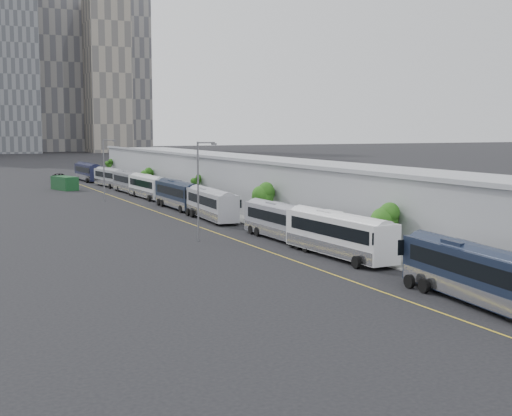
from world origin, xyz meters
TOP-DOWN VIEW (x-y plane):
  - sidewalk at (9.00, 55.00)m, footprint 10.00×170.00m
  - lane_line at (-1.50, 55.00)m, footprint 0.12×160.00m
  - depot at (12.99, 55.00)m, footprint 12.45×160.40m
  - bus_1 at (2.13, 18.30)m, footprint 3.87×13.02m
  - bus_2 at (2.67, 35.35)m, footprint 3.33×13.38m
  - bus_3 at (2.69, 46.02)m, footprint 2.76×12.34m
  - bus_4 at (2.02, 63.28)m, footprint 3.43×13.03m
  - bus_5 at (2.34, 76.39)m, footprint 2.92×13.11m
  - bus_6 at (2.70, 91.92)m, footprint 2.95×12.73m
  - bus_7 at (2.63, 102.48)m, footprint 2.93×12.49m
  - bus_8 at (2.67, 116.31)m, footprint 3.65×12.24m
  - bus_9 at (1.90, 132.43)m, footprint 3.14×12.97m
  - tree_1 at (5.59, 32.93)m, footprint 2.43×2.43m
  - tree_2 at (5.37, 56.00)m, footprint 2.52×2.52m
  - tree_3 at (6.21, 79.88)m, footprint 1.19×1.19m
  - tree_4 at (5.81, 103.23)m, footprint 1.97×1.97m
  - tree_5 at (6.19, 131.93)m, footprint 1.22×1.22m
  - street_lamp_near at (-4.92, 48.80)m, footprint 2.04×0.22m
  - street_lamp_far at (-4.44, 90.29)m, footprint 2.04×0.22m
  - shipping_container at (-6.38, 113.26)m, footprint 4.02×6.65m
  - suv at (-3.58, 134.56)m, footprint 3.10×5.99m

SIDE VIEW (x-z plane):
  - lane_line at x=-1.50m, z-range 0.00..0.02m
  - sidewalk at x=9.00m, z-range 0.00..0.12m
  - suv at x=-3.58m, z-range 0.00..1.62m
  - shipping_container at x=-6.38m, z-range 0.00..2.42m
  - bus_8 at x=2.67m, z-range -0.28..3.25m
  - bus_3 at x=2.69m, z-range -0.28..3.32m
  - bus_7 at x=2.63m, z-range -0.28..3.35m
  - bus_6 at x=2.70m, z-range -0.29..3.41m
  - bus_1 at x=2.13m, z-range -0.29..3.46m
  - bus_9 at x=1.90m, z-range -0.29..3.47m
  - bus_4 at x=2.02m, z-range -0.29..3.48m
  - bus_5 at x=2.34m, z-range -0.30..3.53m
  - bus_2 at x=2.67m, z-range -0.30..3.57m
  - tree_4 at x=5.81m, z-range 0.97..4.93m
  - tree_3 at x=6.21m, z-range 1.25..5.15m
  - tree_5 at x=6.19m, z-range 1.33..5.42m
  - tree_1 at x=5.59m, z-range 1.14..5.87m
  - depot at x=12.99m, z-range -0.09..7.11m
  - tree_2 at x=5.37m, z-range 1.16..6.04m
  - street_lamp_far at x=-4.44m, z-range 0.70..10.02m
  - street_lamp_near at x=-4.92m, z-range 0.70..10.44m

